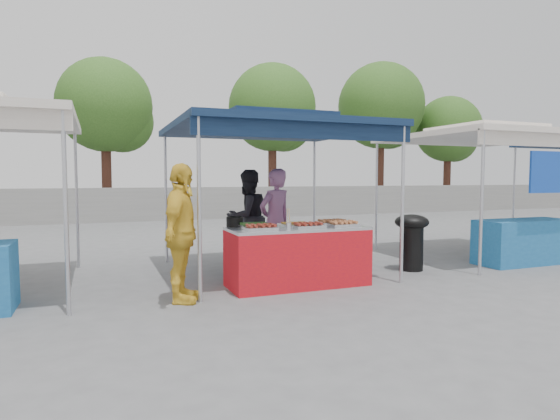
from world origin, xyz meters
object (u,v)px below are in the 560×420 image
object	(u,v)px
wok_burner	(412,237)
customer_person	(181,233)
helper_man	(248,218)
vendor_table	(298,256)
cooking_pot	(235,222)
vendor_woman	(275,221)

from	to	relation	value
wok_burner	customer_person	world-z (taller)	customer_person
wok_burner	helper_man	world-z (taller)	helper_man
vendor_table	cooking_pot	bearing A→B (deg)	155.55
vendor_table	helper_man	distance (m)	1.85
vendor_table	vendor_woman	xyz separation A→B (m)	(-0.00, 0.91, 0.43)
vendor_woman	wok_burner	bearing A→B (deg)	143.60
vendor_table	helper_man	world-z (taller)	helper_man
cooking_pot	vendor_woman	distance (m)	0.99
vendor_table	vendor_woman	size ratio (longest dim) A/B	1.17
wok_burner	vendor_woman	world-z (taller)	vendor_woman
vendor_table	vendor_woman	world-z (taller)	vendor_woman
vendor_table	cooking_pot	world-z (taller)	cooking_pot
cooking_pot	customer_person	bearing A→B (deg)	-142.66
vendor_woman	helper_man	world-z (taller)	vendor_woman
vendor_woman	cooking_pot	bearing A→B (deg)	10.79
helper_man	customer_person	world-z (taller)	customer_person
cooking_pot	wok_burner	xyz separation A→B (m)	(3.06, -0.04, -0.36)
customer_person	wok_burner	bearing A→B (deg)	-56.32
helper_man	vendor_woman	bearing A→B (deg)	83.24
vendor_table	vendor_woman	distance (m)	1.01
wok_burner	customer_person	bearing A→B (deg)	167.05
helper_man	vendor_table	bearing A→B (deg)	77.00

